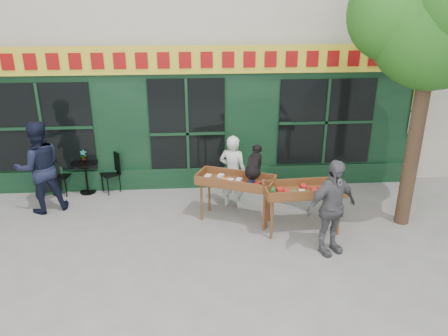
{
  "coord_description": "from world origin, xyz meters",
  "views": [
    {
      "loc": [
        0.14,
        -7.26,
        4.3
      ],
      "look_at": [
        0.7,
        0.5,
        1.2
      ],
      "focal_mm": 35.0,
      "sensor_mm": 36.0,
      "label": 1
    }
  ],
  "objects_px": {
    "bistro_table": "(85,171)",
    "man_left": "(39,167)",
    "book_cart_center": "(236,183)",
    "dog": "(254,162)",
    "woman": "(233,172)",
    "book_cart_right": "(304,193)",
    "man_right": "(332,208)"
  },
  "relations": [
    {
      "from": "woman",
      "to": "bistro_table",
      "type": "distance_m",
      "value": 3.44
    },
    {
      "from": "book_cart_center",
      "to": "dog",
      "type": "bearing_deg",
      "value": 15.0
    },
    {
      "from": "dog",
      "to": "woman",
      "type": "distance_m",
      "value": 0.92
    },
    {
      "from": "book_cart_center",
      "to": "dog",
      "type": "relative_size",
      "value": 2.7
    },
    {
      "from": "book_cart_center",
      "to": "book_cart_right",
      "type": "relative_size",
      "value": 1.06
    },
    {
      "from": "dog",
      "to": "man_left",
      "type": "height_order",
      "value": "man_left"
    },
    {
      "from": "woman",
      "to": "book_cart_center",
      "type": "bearing_deg",
      "value": 113.13
    },
    {
      "from": "book_cart_right",
      "to": "bistro_table",
      "type": "bearing_deg",
      "value": 151.79
    },
    {
      "from": "man_right",
      "to": "bistro_table",
      "type": "bearing_deg",
      "value": 126.14
    },
    {
      "from": "man_left",
      "to": "book_cart_center",
      "type": "bearing_deg",
      "value": 143.88
    },
    {
      "from": "bistro_table",
      "to": "man_left",
      "type": "bearing_deg",
      "value": -129.83
    },
    {
      "from": "book_cart_right",
      "to": "man_left",
      "type": "height_order",
      "value": "man_left"
    },
    {
      "from": "woman",
      "to": "man_left",
      "type": "bearing_deg",
      "value": 21.88
    },
    {
      "from": "man_left",
      "to": "dog",
      "type": "bearing_deg",
      "value": 144.07
    },
    {
      "from": "book_cart_right",
      "to": "bistro_table",
      "type": "height_order",
      "value": "book_cart_right"
    },
    {
      "from": "man_right",
      "to": "dog",
      "type": "bearing_deg",
      "value": 110.68
    },
    {
      "from": "book_cart_center",
      "to": "woman",
      "type": "distance_m",
      "value": 0.65
    },
    {
      "from": "bistro_table",
      "to": "dog",
      "type": "bearing_deg",
      "value": -24.02
    },
    {
      "from": "woman",
      "to": "book_cart_right",
      "type": "distance_m",
      "value": 1.72
    },
    {
      "from": "book_cart_center",
      "to": "book_cart_right",
      "type": "xyz_separation_m",
      "value": [
        1.24,
        -0.54,
        0.0
      ]
    },
    {
      "from": "book_cart_right",
      "to": "dog",
      "type": "bearing_deg",
      "value": 148.15
    },
    {
      "from": "book_cart_center",
      "to": "dog",
      "type": "xyz_separation_m",
      "value": [
        0.35,
        -0.05,
        0.47
      ]
    },
    {
      "from": "dog",
      "to": "bistro_table",
      "type": "height_order",
      "value": "dog"
    },
    {
      "from": "book_cart_center",
      "to": "man_left",
      "type": "bearing_deg",
      "value": -167.31
    },
    {
      "from": "book_cart_center",
      "to": "man_left",
      "type": "height_order",
      "value": "man_left"
    },
    {
      "from": "book_cart_right",
      "to": "man_left",
      "type": "distance_m",
      "value": 5.4
    },
    {
      "from": "woman",
      "to": "bistro_table",
      "type": "relative_size",
      "value": 2.11
    },
    {
      "from": "book_cart_center",
      "to": "book_cart_right",
      "type": "height_order",
      "value": "same"
    },
    {
      "from": "woman",
      "to": "man_left",
      "type": "height_order",
      "value": "man_left"
    },
    {
      "from": "woman",
      "to": "man_right",
      "type": "xyz_separation_m",
      "value": [
        1.54,
        -1.94,
        0.07
      ]
    },
    {
      "from": "man_right",
      "to": "man_left",
      "type": "xyz_separation_m",
      "value": [
        -5.54,
        2.02,
        0.11
      ]
    },
    {
      "from": "book_cart_right",
      "to": "man_right",
      "type": "relative_size",
      "value": 0.88
    }
  ]
}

